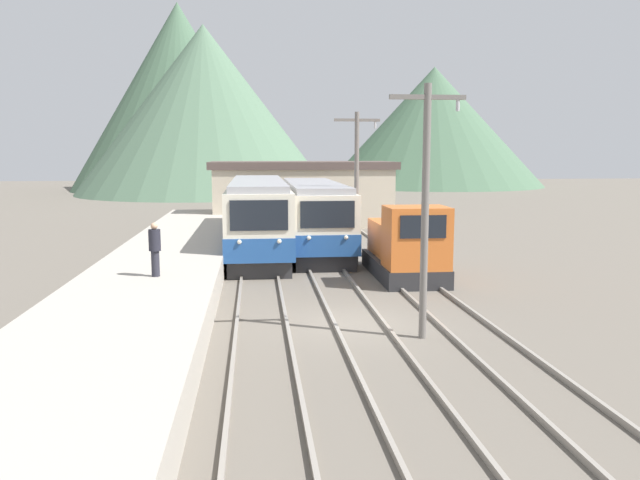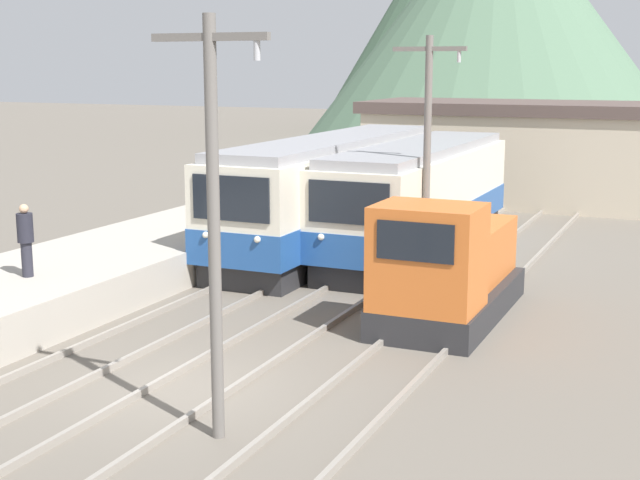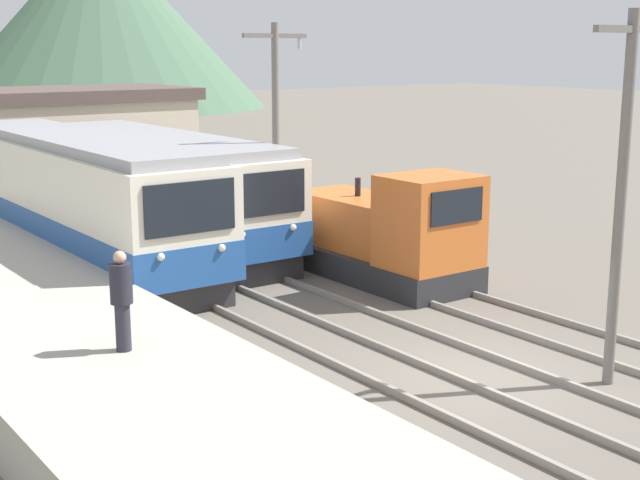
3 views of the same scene
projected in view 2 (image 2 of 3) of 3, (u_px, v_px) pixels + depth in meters
The scene contains 12 objects.
ground_plane at pixel (183, 390), 16.63m from camera, with size 200.00×200.00×0.00m, color #665E54.
track_left at pixel (71, 367), 17.65m from camera, with size 1.54×60.00×0.14m.
track_center at pixel (192, 388), 16.53m from camera, with size 1.54×60.00×0.14m.
track_right at pixel (340, 413), 15.34m from camera, with size 1.54×60.00×0.14m.
commuter_train_left at pixel (334, 197), 29.24m from camera, with size 2.84×13.68×3.66m.
commuter_train_center at pixel (419, 203), 28.49m from camera, with size 2.84×12.08×3.51m.
shunting_locomotive at pixel (448, 270), 21.00m from camera, with size 2.40×5.79×3.00m.
catenary_mast_near at pixel (214, 215), 13.83m from camera, with size 2.00×0.20×6.73m.
catenary_mast_mid at pixel (427, 152), 23.81m from camera, with size 2.00×0.20×6.73m.
person_on_platform at pixel (26, 237), 20.97m from camera, with size 0.38×0.38×1.74m.
station_building at pixel (512, 151), 39.30m from camera, with size 12.60×6.30×4.38m.
mountain_backdrop at pixel (624, 10), 76.89m from camera, with size 68.47×47.20×24.92m.
Camera 2 is at (8.76, -13.37, 5.97)m, focal length 50.00 mm.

